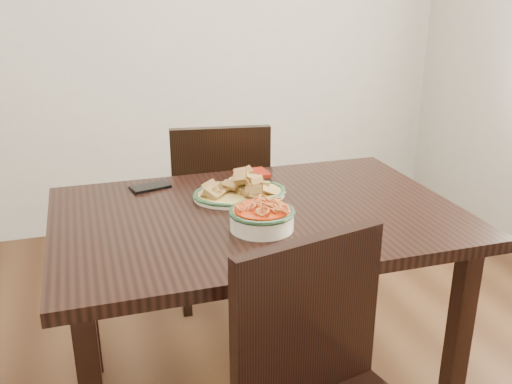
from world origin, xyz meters
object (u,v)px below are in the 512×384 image
object	(u,v)px
chair_far	(220,206)
noodle_bowl	(262,215)
fish_plate	(240,185)
dining_table	(258,236)
smartphone	(150,187)

from	to	relation	value
chair_far	noodle_bowl	world-z (taller)	chair_far
noodle_bowl	fish_plate	bearing A→B (deg)	87.81
fish_plate	noodle_bowl	bearing A→B (deg)	-92.19
dining_table	smartphone	world-z (taller)	smartphone
fish_plate	smartphone	bearing A→B (deg)	147.77
chair_far	fish_plate	xyz separation A→B (m)	(-0.06, -0.55, 0.30)
fish_plate	noodle_bowl	xyz separation A→B (m)	(-0.01, -0.28, -0.00)
noodle_bowl	smartphone	xyz separation A→B (m)	(-0.28, 0.46, -0.04)
fish_plate	noodle_bowl	size ratio (longest dim) A/B	1.58
chair_far	noodle_bowl	size ratio (longest dim) A/B	4.36
noodle_bowl	chair_far	bearing A→B (deg)	85.19
smartphone	chair_far	bearing A→B (deg)	32.19
dining_table	smartphone	distance (m)	0.46
dining_table	fish_plate	size ratio (longest dim) A/B	4.07
noodle_bowl	smartphone	distance (m)	0.54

